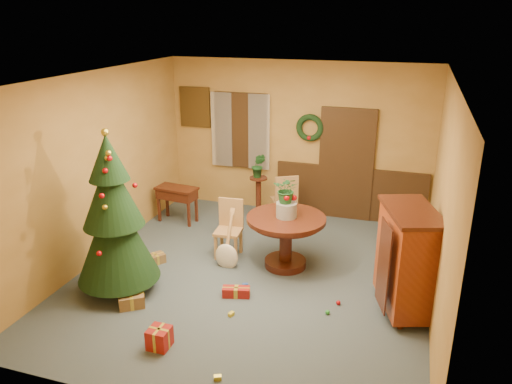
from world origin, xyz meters
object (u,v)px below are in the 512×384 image
at_px(dining_table, 286,232).
at_px(sideboard, 407,258).
at_px(chair_near, 229,226).
at_px(christmas_tree, 114,218).
at_px(writing_desk, 177,196).

distance_m(dining_table, sideboard, 1.90).
xyz_separation_m(chair_near, sideboard, (2.72, -0.81, 0.26)).
height_order(dining_table, christmas_tree, christmas_tree).
xyz_separation_m(dining_table, sideboard, (1.76, -0.69, 0.18)).
xyz_separation_m(dining_table, writing_desk, (-2.35, 1.09, -0.07)).
relative_size(dining_table, chair_near, 1.29).
bearing_deg(christmas_tree, chair_near, 54.35).
height_order(christmas_tree, writing_desk, christmas_tree).
distance_m(dining_table, christmas_tree, 2.52).
bearing_deg(chair_near, christmas_tree, -125.65).
height_order(dining_table, sideboard, sideboard).
bearing_deg(dining_table, christmas_tree, -145.74).
bearing_deg(christmas_tree, dining_table, 34.26).
distance_m(writing_desk, sideboard, 4.49).
bearing_deg(writing_desk, christmas_tree, -82.68).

